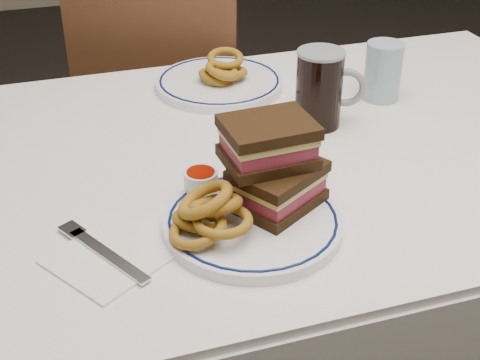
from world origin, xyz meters
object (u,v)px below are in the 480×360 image
object	(u,v)px
chair_far	(166,121)
main_plate	(253,222)
far_plate	(219,83)
reuben_sandwich	(273,164)
beer_mug	(321,88)

from	to	relation	value
chair_far	main_plate	world-z (taller)	chair_far
far_plate	reuben_sandwich	bearing A→B (deg)	-96.49
chair_far	reuben_sandwich	xyz separation A→B (m)	(-0.01, -0.86, 0.34)
reuben_sandwich	far_plate	world-z (taller)	reuben_sandwich
chair_far	main_plate	size ratio (longest dim) A/B	3.46
main_plate	far_plate	size ratio (longest dim) A/B	0.98
chair_far	reuben_sandwich	distance (m)	0.93
main_plate	far_plate	bearing A→B (deg)	79.33
beer_mug	far_plate	distance (m)	0.26
main_plate	far_plate	distance (m)	0.51
main_plate	reuben_sandwich	distance (m)	0.09
chair_far	main_plate	xyz separation A→B (m)	(-0.05, -0.89, 0.27)
reuben_sandwich	beer_mug	world-z (taller)	reuben_sandwich
reuben_sandwich	far_plate	xyz separation A→B (m)	(0.05, 0.47, -0.07)
far_plate	beer_mug	bearing A→B (deg)	-59.57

